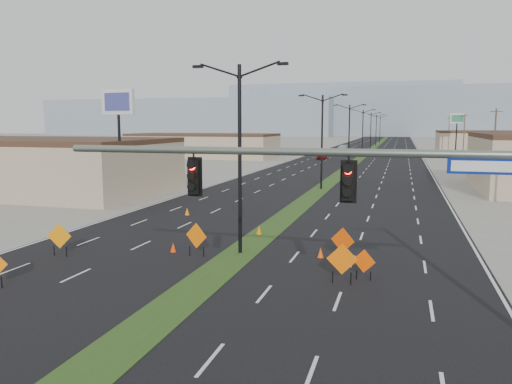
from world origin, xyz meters
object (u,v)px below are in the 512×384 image
(construction_sign_2, at_px, (196,237))
(pole_sign_west, at_px, (118,110))
(car_left, at_px, (322,156))
(streetlight_4, at_px, (371,130))
(streetlight_3, at_px, (363,131))
(cone_1, at_px, (259,230))
(cone_3, at_px, (187,211))
(pole_sign_east_far, at_px, (457,122))
(streetlight_5, at_px, (376,129))
(signal_mast, at_px, (412,199))
(streetlight_0, at_px, (240,153))
(car_far, at_px, (343,148))
(streetlight_2, at_px, (349,134))
(construction_sign_4, at_px, (343,241))
(streetlight_1, at_px, (322,139))
(cone_0, at_px, (173,247))
(streetlight_6, at_px, (380,128))
(car_mid, at_px, (386,152))
(construction_sign_3, at_px, (342,260))
(construction_sign_5, at_px, (364,262))
(construction_sign_0, at_px, (59,237))
(cone_2, at_px, (321,253))

(construction_sign_2, xyz_separation_m, pole_sign_west, (-13.29, 14.50, 7.06))
(car_left, bearing_deg, streetlight_4, 77.47)
(streetlight_3, bearing_deg, pole_sign_west, -102.18)
(streetlight_3, xyz_separation_m, cone_1, (-0.26, -79.37, -5.11))
(cone_3, relative_size, pole_sign_east_far, 0.07)
(streetlight_5, relative_size, pole_sign_west, 1.01)
(signal_mast, distance_m, streetlight_0, 13.18)
(car_left, height_order, car_far, car_far)
(signal_mast, distance_m, streetlight_2, 66.56)
(car_far, distance_m, construction_sign_4, 107.56)
(streetlight_1, relative_size, car_far, 1.87)
(signal_mast, bearing_deg, construction_sign_2, 140.48)
(construction_sign_4, distance_m, cone_1, 7.43)
(construction_sign_2, bearing_deg, cone_0, 179.39)
(streetlight_6, distance_m, pole_sign_east_far, 86.65)
(car_mid, distance_m, construction_sign_4, 89.59)
(streetlight_3, relative_size, cone_0, 18.64)
(cone_1, bearing_deg, streetlight_2, 89.71)
(streetlight_1, xyz_separation_m, cone_0, (-3.58, -28.81, -5.15))
(signal_mast, xyz_separation_m, streetlight_0, (-8.56, 10.00, 0.63))
(streetlight_1, height_order, cone_3, streetlight_1)
(signal_mast, height_order, cone_3, signal_mast)
(car_left, distance_m, car_far, 32.79)
(construction_sign_3, distance_m, construction_sign_5, 1.23)
(car_far, relative_size, cone_3, 9.03)
(streetlight_5, height_order, construction_sign_3, streetlight_5)
(construction_sign_4, bearing_deg, construction_sign_0, -146.92)
(streetlight_0, bearing_deg, streetlight_4, 90.00)
(car_mid, relative_size, construction_sign_4, 2.66)
(car_left, xyz_separation_m, construction_sign_2, (5.08, -75.35, 0.35))
(streetlight_1, height_order, pole_sign_east_far, streetlight_1)
(cone_3, bearing_deg, streetlight_1, 67.83)
(streetlight_2, relative_size, streetlight_5, 1.00)
(streetlight_3, distance_m, construction_sign_3, 88.07)
(streetlight_1, relative_size, construction_sign_3, 5.55)
(construction_sign_2, relative_size, construction_sign_4, 1.03)
(streetlight_4, bearing_deg, streetlight_5, 90.00)
(signal_mast, bearing_deg, construction_sign_4, 107.09)
(signal_mast, distance_m, car_left, 85.60)
(streetlight_3, height_order, construction_sign_5, streetlight_3)
(streetlight_5, distance_m, construction_sign_4, 140.20)
(streetlight_1, bearing_deg, construction_sign_5, -77.65)
(streetlight_0, bearing_deg, streetlight_2, 90.00)
(construction_sign_5, relative_size, cone_1, 2.27)
(streetlight_0, xyz_separation_m, cone_3, (-7.46, 9.69, -5.12))
(cone_2, bearing_deg, construction_sign_2, -165.97)
(streetlight_2, distance_m, pole_sign_east_far, 33.18)
(streetlight_6, xyz_separation_m, construction_sign_0, (-8.95, -171.27, -4.39))
(cone_1, bearing_deg, cone_0, -121.44)
(streetlight_3, relative_size, construction_sign_2, 5.56)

